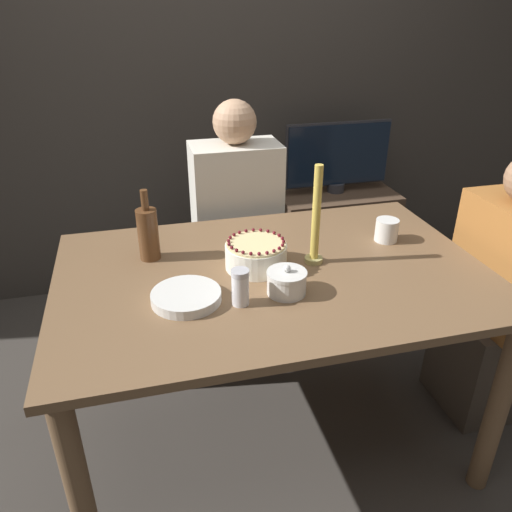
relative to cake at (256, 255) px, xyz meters
name	(u,v)px	position (x,y,z in m)	size (l,w,h in m)	color
ground_plane	(270,431)	(0.05, -0.04, -0.81)	(12.00, 12.00, 0.00)	#3D3833
wall_behind	(203,61)	(0.05, 1.36, 0.49)	(8.00, 0.05, 2.60)	#38332D
dining_table	(273,298)	(0.05, -0.04, -0.16)	(1.47, 0.97, 0.76)	brown
cake	(256,255)	(0.00, 0.00, 0.00)	(0.21, 0.21, 0.11)	white
sugar_bowl	(285,282)	(0.05, -0.19, -0.01)	(0.13, 0.13, 0.10)	silver
sugar_shaker	(240,287)	(-0.10, -0.22, 0.01)	(0.06, 0.06, 0.12)	white
plate_stack	(186,297)	(-0.26, -0.16, -0.03)	(0.22, 0.22, 0.03)	silver
candle	(316,223)	(0.21, -0.01, 0.10)	(0.06, 0.06, 0.36)	tan
bottle	(148,233)	(-0.35, 0.16, 0.05)	(0.07, 0.07, 0.26)	brown
cup	(387,230)	(0.54, 0.08, 0.00)	(0.09, 0.09, 0.09)	white
person_man_blue_shirt	(237,246)	(0.07, 0.65, -0.28)	(0.40, 0.34, 1.22)	#595960
person_woman_floral	(497,309)	(0.99, -0.08, -0.33)	(0.34, 0.40, 1.12)	#473D33
side_cabinet	(332,236)	(0.76, 1.10, -0.52)	(0.69, 0.43, 0.59)	#4C3828
tv_monitor	(338,156)	(0.76, 1.10, -0.01)	(0.63, 0.10, 0.40)	#2D2D33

